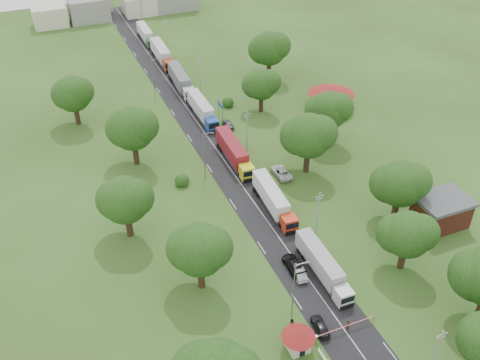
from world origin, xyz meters
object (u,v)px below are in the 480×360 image
info_sign (220,107)px  car_lane_front (320,326)px  truck_0 (322,265)px  car_lane_mid (299,272)px  boom_barrier (337,330)px  guard_booth (298,338)px  pedestrian_near (348,325)px

info_sign → car_lane_front: bearing=-98.0°
info_sign → truck_0: size_ratio=0.30×
car_lane_front → car_lane_mid: bearing=-93.5°
boom_barrier → truck_0: truck_0 is taller
guard_booth → pedestrian_near: bearing=1.0°
boom_barrier → car_lane_front: size_ratio=2.29×
boom_barrier → car_lane_mid: (0.36, 11.50, -0.20)m
boom_barrier → info_sign: info_sign is taller
boom_barrier → guard_booth: 5.98m
car_lane_mid → truck_0: bearing=165.5°
car_lane_front → boom_barrier: bearing=145.4°
info_sign → truck_0: (-3.01, -49.77, -0.98)m
info_sign → car_lane_mid: bearing=-97.3°
info_sign → guard_booth: bearing=-101.7°
boom_barrier → car_lane_mid: car_lane_mid is taller
info_sign → pedestrian_near: info_sign is taller
boom_barrier → car_lane_mid: 11.51m
info_sign → truck_0: 49.87m
car_lane_front → car_lane_mid: size_ratio=0.95×
truck_0 → car_lane_mid: bearing=158.3°
boom_barrier → truck_0: (3.55, 10.23, 1.13)m
truck_0 → car_lane_mid: size_ratio=3.26×
truck_0 → pedestrian_near: bearing=-99.9°
boom_barrier → info_sign: bearing=83.8°
guard_booth → car_lane_front: bearing=19.7°
car_lane_front → pedestrian_near: bearing=166.0°
truck_0 → car_lane_front: (-5.19, -8.73, -1.34)m
info_sign → boom_barrier: bearing=-96.2°
boom_barrier → car_lane_mid: bearing=88.2°
boom_barrier → pedestrian_near: bearing=4.3°
car_lane_mid → pedestrian_near: size_ratio=2.67×
info_sign → car_lane_front: (-8.20, -58.50, -2.32)m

